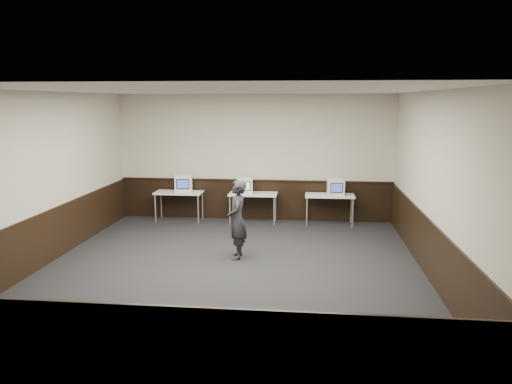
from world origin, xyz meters
The scene contains 18 objects.
floor centered at (0.00, 0.00, 0.00)m, with size 8.00×8.00×0.00m, color black.
ceiling centered at (0.00, 0.00, 3.20)m, with size 8.00×8.00×0.00m, color white.
back_wall centered at (0.00, 4.00, 1.60)m, with size 7.00×7.00×0.00m, color beige.
front_wall centered at (0.00, -4.00, 1.60)m, with size 7.00×7.00×0.00m, color beige.
left_wall centered at (-3.50, 0.00, 1.60)m, with size 8.00×8.00×0.00m, color beige.
right_wall centered at (3.50, 0.00, 1.60)m, with size 8.00×8.00×0.00m, color beige.
wainscot_back centered at (0.00, 3.98, 0.50)m, with size 6.98×0.04×1.00m, color black.
wainscot_front centered at (0.00, -3.98, 0.50)m, with size 6.98×0.04×1.00m, color black.
wainscot_left centered at (-3.48, 0.00, 0.50)m, with size 0.04×7.98×1.00m, color black.
wainscot_right centered at (3.48, 0.00, 0.50)m, with size 0.04×7.98×1.00m, color black.
wainscot_rail centered at (0.00, 3.96, 1.02)m, with size 6.98×0.06×0.04m, color black.
desk_left centered at (-1.90, 3.60, 0.68)m, with size 1.20×0.60×0.75m.
desk_center centered at (0.00, 3.60, 0.68)m, with size 1.20×0.60×0.75m.
desk_right centered at (1.90, 3.60, 0.68)m, with size 1.20×0.60×0.75m.
emac_left centered at (-1.77, 3.61, 0.96)m, with size 0.50×0.52×0.43m.
emac_center centered at (-0.21, 3.60, 0.94)m, with size 0.44×0.46×0.38m.
emac_right centered at (2.04, 3.56, 0.95)m, with size 0.43×0.46×0.40m.
person centered at (0.03, 0.70, 0.77)m, with size 0.56×0.37×1.53m, color black.
Camera 1 is at (1.39, -8.57, 3.02)m, focal length 35.00 mm.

